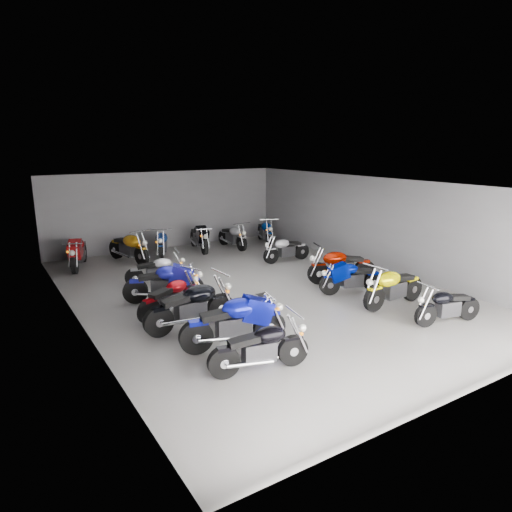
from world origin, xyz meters
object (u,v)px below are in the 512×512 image
object	(u,v)px
motorcycle_left_f	(157,270)
motorcycle_right_a	(447,306)
motorcycle_left_b	(235,323)
motorcycle_back_d	(199,237)
motorcycle_left_a	(261,348)
motorcycle_left_d	(171,297)
motorcycle_back_f	(265,231)
motorcycle_left_c	(192,306)
motorcycle_right_f	(286,249)
motorcycle_back_e	(233,236)
motorcycle_right_d	(341,266)
motorcycle_back_c	(162,243)
motorcycle_back_b	(129,247)
motorcycle_right_b	(393,287)
motorcycle_right_c	(351,278)
motorcycle_left_e	(165,283)
drain_grate	(263,295)
motorcycle_back_a	(78,253)

from	to	relation	value
motorcycle_left_f	motorcycle_right_a	size ratio (longest dim) A/B	1.01
motorcycle_left_b	motorcycle_back_d	world-z (taller)	motorcycle_left_b
motorcycle_left_a	motorcycle_left_d	distance (m)	3.76
motorcycle_back_f	motorcycle_left_d	bearing A→B (deg)	60.70
motorcycle_left_d	motorcycle_back_f	world-z (taller)	motorcycle_back_f
motorcycle_left_c	motorcycle_right_f	distance (m)	6.92
motorcycle_back_d	motorcycle_back_e	distance (m)	1.44
motorcycle_right_d	motorcycle_back_c	distance (m)	7.22
motorcycle_left_b	motorcycle_back_e	bearing A→B (deg)	162.94
motorcycle_right_a	motorcycle_back_b	xyz separation A→B (m)	(-4.83, 10.06, 0.11)
motorcycle_left_f	motorcycle_back_b	size ratio (longest dim) A/B	0.83
motorcycle_right_b	motorcycle_right_c	size ratio (longest dim) A/B	1.16
motorcycle_left_a	motorcycle_back_b	xyz separation A→B (m)	(0.36, 9.69, 0.07)
motorcycle_left_f	motorcycle_back_f	world-z (taller)	motorcycle_back_f
motorcycle_back_b	motorcycle_back_d	distance (m)	3.06
motorcycle_left_c	motorcycle_right_c	distance (m)	5.07
motorcycle_left_c	motorcycle_right_b	distance (m)	5.49
motorcycle_back_b	motorcycle_back_f	distance (m)	6.16
motorcycle_left_b	motorcycle_right_f	distance (m)	7.61
motorcycle_back_b	motorcycle_right_f	bearing A→B (deg)	131.54
motorcycle_right_b	motorcycle_back_e	distance (m)	8.52
motorcycle_left_f	motorcycle_back_b	xyz separation A→B (m)	(0.09, 3.21, 0.10)
motorcycle_right_d	motorcycle_left_f	bearing A→B (deg)	78.42
motorcycle_left_b	motorcycle_left_e	size ratio (longest dim) A/B	1.12
motorcycle_left_e	motorcycle_right_f	size ratio (longest dim) A/B	1.07
motorcycle_back_d	motorcycle_right_c	bearing A→B (deg)	110.59
motorcycle_right_a	motorcycle_back_b	size ratio (longest dim) A/B	0.83
motorcycle_left_c	motorcycle_right_f	xyz separation A→B (m)	(5.64, 4.02, -0.08)
motorcycle_left_a	motorcycle_right_b	world-z (taller)	motorcycle_right_b
motorcycle_back_c	drain_grate	bearing A→B (deg)	121.94
motorcycle_right_a	motorcycle_right_d	size ratio (longest dim) A/B	0.86
motorcycle_left_a	motorcycle_right_a	xyz separation A→B (m)	(5.19, -0.37, -0.04)
motorcycle_back_f	motorcycle_back_a	bearing A→B (deg)	19.21
drain_grate	motorcycle_back_f	bearing A→B (deg)	56.41
motorcycle_right_d	motorcycle_back_f	distance (m)	6.38
motorcycle_right_c	motorcycle_back_c	size ratio (longest dim) A/B	0.92
motorcycle_right_f	motorcycle_back_a	xyz separation A→B (m)	(-6.79, 3.15, 0.09)
motorcycle_left_c	motorcycle_right_c	size ratio (longest dim) A/B	1.21
motorcycle_right_f	motorcycle_left_c	bearing A→B (deg)	127.04
motorcycle_right_d	motorcycle_back_c	world-z (taller)	motorcycle_right_d
motorcycle_left_c	motorcycle_back_d	size ratio (longest dim) A/B	1.02
motorcycle_left_c	motorcycle_left_d	xyz separation A→B (m)	(-0.08, 1.09, -0.07)
motorcycle_back_c	motorcycle_back_f	bearing A→B (deg)	-155.60
motorcycle_left_a	motorcycle_left_e	bearing A→B (deg)	-167.77
motorcycle_right_d	motorcycle_back_f	xyz separation A→B (m)	(1.20, 6.27, -0.03)
motorcycle_left_e	motorcycle_back_f	world-z (taller)	motorcycle_left_e
motorcycle_left_e	motorcycle_right_c	world-z (taller)	motorcycle_left_e
drain_grate	motorcycle_back_e	size ratio (longest dim) A/B	0.15
motorcycle_right_f	motorcycle_back_c	xyz separation A→B (m)	(-3.66, 3.18, 0.06)
motorcycle_right_d	motorcycle_back_b	size ratio (longest dim) A/B	0.96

